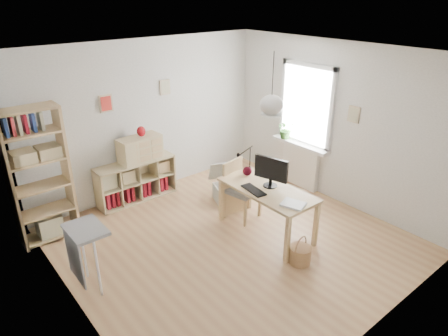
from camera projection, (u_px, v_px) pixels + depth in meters
ground at (232, 241)px, 5.92m from camera, size 4.50×4.50×0.00m
room_shell at (271, 105)px, 5.31m from camera, size 4.50×4.50×4.50m
window_unit at (307, 105)px, 7.00m from camera, size 0.07×1.16×1.46m
radiator at (300, 165)px, 7.45m from camera, size 0.10×0.80×0.80m
windowsill at (300, 145)px, 7.24m from camera, size 0.22×1.20×0.06m
desk at (267, 194)px, 5.86m from camera, size 0.70×1.50×0.75m
cube_shelf at (134, 183)px, 6.99m from camera, size 1.40×0.38×0.72m
tall_bookshelf at (38, 171)px, 5.56m from camera, size 0.80×0.38×2.00m
side_table at (82, 243)px, 4.71m from camera, size 0.40×0.55×0.85m
chair at (240, 186)px, 6.36m from camera, size 0.55×0.55×0.95m
wicker_basket at (300, 254)px, 5.40m from camera, size 0.30×0.30×0.41m
storage_chest at (230, 188)px, 7.04m from camera, size 0.76×0.81×0.61m
monitor at (271, 170)px, 5.79m from camera, size 0.21×0.51×0.46m
keyboard at (254, 190)px, 5.76m from camera, size 0.22×0.45×0.02m
task_lamp at (244, 158)px, 6.21m from camera, size 0.36×0.13×0.39m
yarn_ball at (247, 171)px, 6.21m from camera, size 0.14×0.14×0.14m
paper_tray at (293, 204)px, 5.37m from camera, size 0.33×0.37×0.03m
drawer_chest at (140, 149)px, 6.79m from camera, size 0.75×0.38×0.42m
red_vase at (141, 131)px, 6.70m from camera, size 0.15×0.15×0.17m
potted_plant at (286, 129)px, 7.39m from camera, size 0.39×0.37×0.36m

